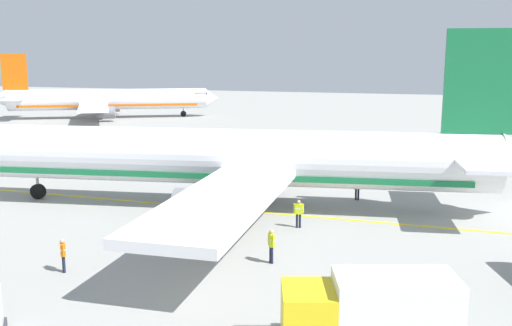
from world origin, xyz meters
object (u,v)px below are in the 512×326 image
at_px(service_truck_fuel, 372,311).
at_px(crew_loader_left, 299,211).
at_px(crew_loader_right, 63,253).
at_px(crew_marshaller, 357,187).
at_px(airliner_mid_apron, 106,100).
at_px(crew_supervisor, 271,243).
at_px(airliner_foreground, 230,158).

xyz_separation_m(service_truck_fuel, crew_loader_left, (13.67, 5.85, -0.56)).
xyz_separation_m(service_truck_fuel, crew_loader_right, (3.23, 14.91, -0.60)).
bearing_deg(crew_marshaller, service_truck_fuel, -171.04).
height_order(service_truck_fuel, crew_loader_right, service_truck_fuel).
relative_size(airliner_mid_apron, service_truck_fuel, 5.41).
bearing_deg(crew_marshaller, airliner_mid_apron, 48.00).
distance_m(airliner_mid_apron, crew_loader_left, 68.00).
xyz_separation_m(crew_loader_right, crew_supervisor, (4.20, -9.16, 0.06)).
distance_m(service_truck_fuel, crew_supervisor, 9.41).
relative_size(airliner_foreground, crew_loader_left, 24.18).
relative_size(service_truck_fuel, crew_loader_right, 3.83).
relative_size(crew_marshaller, crew_loader_left, 0.93).
height_order(crew_marshaller, crew_loader_right, crew_loader_right).
height_order(airliner_foreground, service_truck_fuel, airliner_foreground).
distance_m(service_truck_fuel, crew_loader_left, 14.88).
height_order(airliner_mid_apron, crew_loader_right, airliner_mid_apron).
xyz_separation_m(airliner_mid_apron, crew_marshaller, (-42.93, -47.67, -2.09)).
relative_size(airliner_foreground, crew_loader_right, 25.04).
xyz_separation_m(crew_loader_left, crew_supervisor, (-6.24, -0.10, 0.03)).
bearing_deg(airliner_foreground, crew_loader_left, -120.80).
bearing_deg(service_truck_fuel, crew_supervisor, 37.74).
relative_size(crew_loader_left, crew_supervisor, 0.98).
bearing_deg(airliner_foreground, service_truck_fuel, -146.01).
distance_m(airliner_mid_apron, crew_marshaller, 64.18).
relative_size(airliner_mid_apron, crew_marshaller, 21.44).
bearing_deg(service_truck_fuel, crew_loader_right, 77.78).
distance_m(airliner_foreground, airliner_mid_apron, 61.76).
height_order(crew_loader_left, crew_supervisor, crew_supervisor).
xyz_separation_m(airliner_foreground, crew_loader_left, (-3.35, -5.62, -2.37)).
relative_size(crew_loader_left, crew_loader_right, 1.04).
relative_size(airliner_mid_apron, crew_loader_right, 20.72).
bearing_deg(airliner_mid_apron, crew_supervisor, -141.52).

